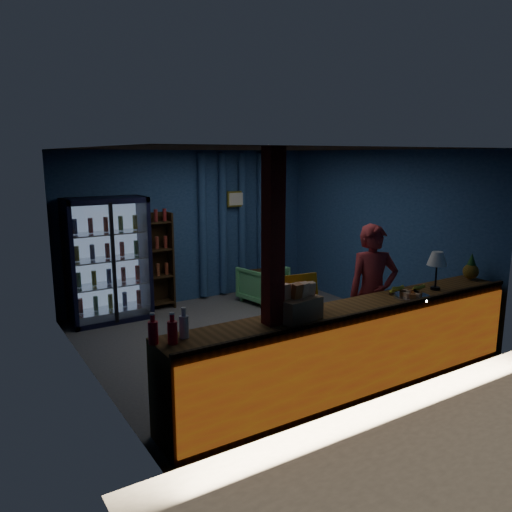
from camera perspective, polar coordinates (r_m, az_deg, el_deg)
The scene contains 19 objects.
ground at distance 7.13m, azimuth 0.32°, elevation -9.21°, with size 4.60×4.60×0.00m, color #515154.
room_walls at distance 6.74m, azimuth 0.33°, elevation 3.36°, with size 4.60×4.60×4.60m.
counter at distance 5.55m, azimuth 11.10°, elevation -10.35°, with size 4.40×0.57×0.99m.
support_post at distance 4.67m, azimuth 1.93°, elevation -3.69°, with size 0.16×0.16×2.60m, color maroon.
beverage_cooler at distance 7.98m, azimuth -16.70°, elevation -0.48°, with size 1.20×0.62×1.90m.
bottle_shelf at distance 8.39m, azimuth -11.31°, elevation -0.61°, with size 0.50×0.28×1.60m.
curtain_folds at distance 9.10m, azimuth -1.57°, elevation 3.78°, with size 1.74×0.14×2.50m.
framed_picture at distance 8.94m, azimuth -2.28°, elevation 6.53°, with size 0.36×0.04×0.28m.
shopkeeper at distance 6.28m, azimuth 13.17°, elevation -4.22°, with size 0.62×0.41×1.71m, color maroon.
green_chair at distance 8.71m, azimuth 0.75°, elevation -3.17°, with size 0.68×0.70×0.63m, color #5CB96E.
side_table at distance 8.77m, azimuth 1.32°, elevation -3.37°, with size 0.63×0.49×0.65m.
yellow_sign at distance 5.13m, azimuth 4.78°, elevation -4.21°, with size 0.48×0.15×0.37m.
soda_bottles at distance 4.36m, azimuth -9.80°, elevation -8.25°, with size 0.37×0.16×0.27m.
snack_box_left at distance 4.84m, azimuth 4.43°, elevation -5.87°, with size 0.39×0.34×0.37m.
snack_box_centre at distance 4.92m, azimuth 5.22°, elevation -5.66°, with size 0.37×0.32×0.35m.
pastry_tray at distance 5.88m, azimuth 17.36°, elevation -4.33°, with size 0.42×0.42×0.07m.
banana_bunches at distance 5.93m, azimuth 16.66°, elevation -3.63°, with size 0.44×0.27×0.15m.
table_lamp at distance 6.22m, azimuth 20.00°, elevation -0.45°, with size 0.23×0.23×0.46m.
pineapple at distance 6.94m, azimuth 23.36°, elevation -1.38°, with size 0.20×0.20×0.34m.
Camera 1 is at (-3.57, -5.64, 2.52)m, focal length 35.00 mm.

